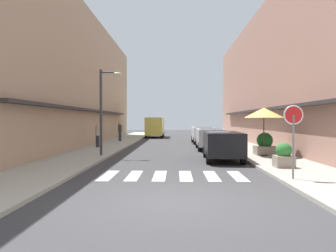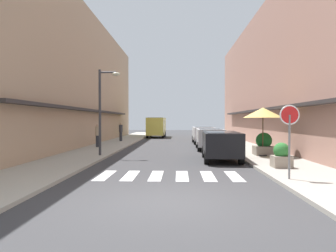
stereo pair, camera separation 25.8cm
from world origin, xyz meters
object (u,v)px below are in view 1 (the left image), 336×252
(round_street_sign, at_px, (293,122))
(cafe_umbrella, at_px, (264,113))
(pedestrian_walking_far, at_px, (120,131))
(planter_corner, at_px, (284,156))
(delivery_van, at_px, (155,126))
(street_lamp, at_px, (105,102))
(parked_car_near, at_px, (223,143))
(planter_midblock, at_px, (265,145))
(parked_car_mid, at_px, (210,136))
(pedestrian_walking_near, at_px, (98,135))
(parked_car_far, at_px, (203,133))

(round_street_sign, height_order, cafe_umbrella, cafe_umbrella)
(round_street_sign, bearing_deg, pedestrian_walking_far, 115.72)
(planter_corner, bearing_deg, delivery_van, 105.56)
(round_street_sign, xyz_separation_m, street_lamp, (-7.78, 6.86, 1.07))
(parked_car_near, distance_m, planter_midblock, 3.11)
(pedestrian_walking_far, bearing_deg, street_lamp, -153.36)
(parked_car_mid, relative_size, planter_midblock, 3.41)
(cafe_umbrella, relative_size, pedestrian_walking_far, 1.51)
(round_street_sign, relative_size, cafe_umbrella, 0.93)
(parked_car_near, xyz_separation_m, pedestrian_walking_near, (-8.01, 6.57, 0.10))
(planter_corner, bearing_deg, street_lamp, 152.99)
(parked_car_near, bearing_deg, round_street_sign, -75.09)
(parked_car_mid, height_order, cafe_umbrella, cafe_umbrella)
(delivery_van, xyz_separation_m, pedestrian_walking_far, (-2.71, -8.61, -0.37))
(street_lamp, bearing_deg, parked_car_mid, 36.96)
(pedestrian_walking_near, bearing_deg, cafe_umbrella, 40.56)
(pedestrian_walking_near, bearing_deg, parked_car_far, 101.32)
(parked_car_near, distance_m, parked_car_mid, 6.02)
(parked_car_mid, relative_size, parked_car_far, 1.00)
(pedestrian_walking_far, bearing_deg, parked_car_far, -78.92)
(parked_car_mid, distance_m, planter_midblock, 5.04)
(street_lamp, bearing_deg, delivery_van, 85.93)
(delivery_van, distance_m, planter_midblock, 21.43)
(parked_car_far, bearing_deg, pedestrian_walking_far, 170.46)
(cafe_umbrella, bearing_deg, street_lamp, 179.75)
(parked_car_far, distance_m, planter_corner, 15.03)
(delivery_van, bearing_deg, street_lamp, -94.07)
(street_lamp, relative_size, pedestrian_walking_far, 2.72)
(parked_car_far, height_order, delivery_van, delivery_van)
(parked_car_far, distance_m, delivery_van, 11.01)
(parked_car_near, xyz_separation_m, round_street_sign, (1.49, -5.58, 1.06))
(round_street_sign, distance_m, pedestrian_walking_far, 20.84)
(planter_corner, bearing_deg, parked_car_mid, 102.91)
(street_lamp, height_order, planter_midblock, street_lamp)
(parked_car_near, distance_m, delivery_van, 22.32)
(pedestrian_walking_near, xyz_separation_m, pedestrian_walking_far, (0.46, 6.60, 0.02))
(round_street_sign, xyz_separation_m, cafe_umbrella, (0.92, 6.82, 0.47))
(round_street_sign, height_order, planter_midblock, round_street_sign)
(street_lamp, bearing_deg, cafe_umbrella, -0.25)
(parked_car_mid, distance_m, delivery_van, 16.50)
(parked_car_far, height_order, planter_corner, parked_car_far)
(parked_car_near, bearing_deg, pedestrian_walking_far, 119.81)
(street_lamp, bearing_deg, pedestrian_walking_far, 96.03)
(round_street_sign, relative_size, planter_corner, 2.39)
(street_lamp, height_order, cafe_umbrella, street_lamp)
(cafe_umbrella, distance_m, pedestrian_walking_near, 11.79)
(round_street_sign, xyz_separation_m, planter_midblock, (1.10, 7.28, -1.30))
(delivery_van, bearing_deg, parked_car_near, -77.49)
(planter_midblock, bearing_deg, cafe_umbrella, -111.54)
(pedestrian_walking_far, bearing_deg, planter_corner, -128.63)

